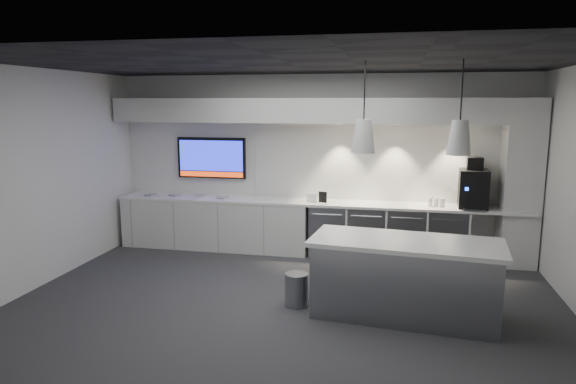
% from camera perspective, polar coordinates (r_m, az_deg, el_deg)
% --- Properties ---
extents(floor, '(7.00, 7.00, 0.00)m').
position_cam_1_polar(floor, '(6.79, -0.00, -12.00)').
color(floor, '#313234').
rests_on(floor, ground).
extents(ceiling, '(7.00, 7.00, 0.00)m').
position_cam_1_polar(ceiling, '(6.31, -0.00, 14.17)').
color(ceiling, black).
rests_on(ceiling, wall_back).
extents(wall_back, '(7.00, 0.00, 7.00)m').
position_cam_1_polar(wall_back, '(8.82, 3.32, 3.19)').
color(wall_back, silver).
rests_on(wall_back, floor).
extents(wall_front, '(7.00, 0.00, 7.00)m').
position_cam_1_polar(wall_front, '(4.02, -7.35, -5.10)').
color(wall_front, silver).
rests_on(wall_front, floor).
extents(wall_left, '(0.00, 7.00, 7.00)m').
position_cam_1_polar(wall_left, '(7.87, -25.82, 1.39)').
color(wall_left, silver).
rests_on(wall_left, floor).
extents(back_counter, '(6.80, 0.65, 0.04)m').
position_cam_1_polar(back_counter, '(8.60, 2.96, -1.17)').
color(back_counter, white).
rests_on(back_counter, left_base_cabinets).
extents(left_base_cabinets, '(3.30, 0.63, 0.86)m').
position_cam_1_polar(left_base_cabinets, '(9.12, -8.02, -3.50)').
color(left_base_cabinets, silver).
rests_on(left_base_cabinets, floor).
extents(fridge_unit_a, '(0.60, 0.61, 0.85)m').
position_cam_1_polar(fridge_unit_a, '(8.66, 4.57, -4.19)').
color(fridge_unit_a, gray).
rests_on(fridge_unit_a, floor).
extents(fridge_unit_b, '(0.60, 0.61, 0.85)m').
position_cam_1_polar(fridge_unit_b, '(8.61, 8.75, -4.36)').
color(fridge_unit_b, gray).
rests_on(fridge_unit_b, floor).
extents(fridge_unit_c, '(0.60, 0.61, 0.85)m').
position_cam_1_polar(fridge_unit_c, '(8.60, 12.95, -4.51)').
color(fridge_unit_c, gray).
rests_on(fridge_unit_c, floor).
extents(fridge_unit_d, '(0.60, 0.61, 0.85)m').
position_cam_1_polar(fridge_unit_d, '(8.64, 17.14, -4.64)').
color(fridge_unit_d, gray).
rests_on(fridge_unit_d, floor).
extents(backsplash, '(4.60, 0.03, 1.30)m').
position_cam_1_polar(backsplash, '(8.70, 11.16, 3.26)').
color(backsplash, silver).
rests_on(backsplash, wall_back).
extents(soffit, '(6.90, 0.60, 0.40)m').
position_cam_1_polar(soffit, '(8.46, 3.08, 9.02)').
color(soffit, silver).
rests_on(soffit, wall_back).
extents(column, '(0.55, 0.55, 2.60)m').
position_cam_1_polar(column, '(8.67, 24.42, 0.86)').
color(column, silver).
rests_on(column, floor).
extents(wall_tv, '(1.25, 0.07, 0.72)m').
position_cam_1_polar(wall_tv, '(9.23, -8.49, 3.77)').
color(wall_tv, black).
rests_on(wall_tv, wall_back).
extents(island, '(2.31, 1.18, 0.94)m').
position_cam_1_polar(island, '(6.33, 12.83, -9.33)').
color(island, gray).
rests_on(island, floor).
extents(bin, '(0.33, 0.33, 0.42)m').
position_cam_1_polar(bin, '(6.58, 0.94, -10.77)').
color(bin, gray).
rests_on(bin, floor).
extents(coffee_machine, '(0.46, 0.63, 0.79)m').
position_cam_1_polar(coffee_machine, '(8.55, 19.91, 0.55)').
color(coffee_machine, black).
rests_on(coffee_machine, back_counter).
extents(sign_black, '(0.14, 0.05, 0.18)m').
position_cam_1_polar(sign_black, '(8.49, 3.89, -0.56)').
color(sign_black, black).
rests_on(sign_black, back_counter).
extents(sign_white, '(0.18, 0.07, 0.14)m').
position_cam_1_polar(sign_white, '(8.48, 2.68, -0.69)').
color(sign_white, white).
rests_on(sign_white, back_counter).
extents(cup_cluster, '(0.26, 0.16, 0.14)m').
position_cam_1_polar(cup_cluster, '(8.49, 16.13, -1.07)').
color(cup_cluster, silver).
rests_on(cup_cluster, back_counter).
extents(tray_a, '(0.19, 0.19, 0.02)m').
position_cam_1_polar(tray_a, '(9.42, -15.07, -0.31)').
color(tray_a, '#959595').
rests_on(tray_a, back_counter).
extents(tray_b, '(0.20, 0.20, 0.02)m').
position_cam_1_polar(tray_b, '(9.29, -12.49, -0.35)').
color(tray_b, '#959595').
rests_on(tray_b, back_counter).
extents(tray_c, '(0.20, 0.20, 0.02)m').
position_cam_1_polar(tray_c, '(9.12, -9.81, -0.45)').
color(tray_c, '#959595').
rests_on(tray_c, back_counter).
extents(tray_d, '(0.18, 0.18, 0.02)m').
position_cam_1_polar(tray_d, '(8.91, -7.35, -0.63)').
color(tray_d, '#959595').
rests_on(tray_d, back_counter).
extents(pendant_left, '(0.27, 0.27, 1.09)m').
position_cam_1_polar(pendant_left, '(6.00, 8.38, 6.19)').
color(pendant_left, silver).
rests_on(pendant_left, ceiling).
extents(pendant_right, '(0.27, 0.27, 1.09)m').
position_cam_1_polar(pendant_right, '(6.03, 18.50, 5.80)').
color(pendant_right, silver).
rests_on(pendant_right, ceiling).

